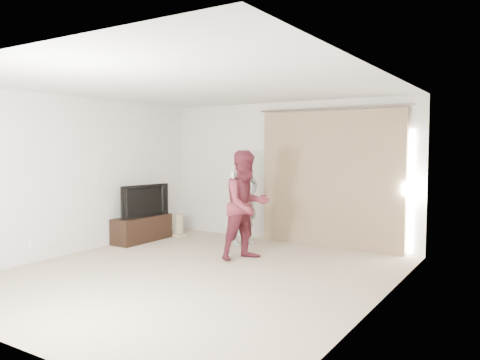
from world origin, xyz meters
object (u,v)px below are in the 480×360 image
tv_console (142,229)px  tv (142,200)px  person_man (244,199)px  person_woman (246,205)px

tv_console → tv: tv is taller
tv → person_man: 1.94m
tv_console → tv: size_ratio=1.17×
person_man → person_woman: person_woman is taller
person_man → person_woman: (0.60, -0.88, 0.02)m
person_man → person_woman: size_ratio=0.98×
tv_console → person_woman: person_woman is taller
tv_console → person_woman: size_ratio=0.71×
person_man → tv: bearing=-158.2°
tv → person_woman: bearing=-84.8°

